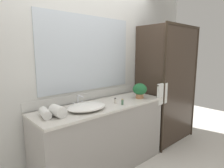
# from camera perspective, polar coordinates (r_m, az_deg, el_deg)

# --- Properties ---
(ground_plane) EXTENTS (8.00, 8.00, 0.00)m
(ground_plane) POSITION_cam_1_polar(r_m,az_deg,el_deg) (2.86, -2.45, -23.77)
(ground_plane) COLOR silver
(wall_back_with_mirror) EXTENTS (4.40, 0.06, 2.60)m
(wall_back_with_mirror) POSITION_cam_1_polar(r_m,az_deg,el_deg) (2.68, -7.34, 3.85)
(wall_back_with_mirror) COLOR silver
(wall_back_with_mirror) RESTS_ON ground_plane
(vanity_cabinet) EXTENTS (1.80, 0.58, 0.90)m
(vanity_cabinet) POSITION_cam_1_polar(r_m,az_deg,el_deg) (2.64, -2.66, -15.48)
(vanity_cabinet) COLOR #9E9993
(vanity_cabinet) RESTS_ON ground_plane
(shower_enclosure) EXTENTS (1.20, 0.59, 2.00)m
(shower_enclosure) POSITION_cam_1_polar(r_m,az_deg,el_deg) (3.29, 17.03, -0.40)
(shower_enclosure) COLOR #2D2319
(shower_enclosure) RESTS_ON ground_plane
(sink_basin) EXTENTS (0.48, 0.37, 0.07)m
(sink_basin) POSITION_cam_1_polar(r_m,az_deg,el_deg) (2.27, -7.55, -6.67)
(sink_basin) COLOR white
(sink_basin) RESTS_ON vanity_cabinet
(faucet) EXTENTS (0.17, 0.14, 0.15)m
(faucet) POSITION_cam_1_polar(r_m,az_deg,el_deg) (2.41, -9.94, -5.46)
(faucet) COLOR silver
(faucet) RESTS_ON vanity_cabinet
(potted_plant) EXTENTS (0.20, 0.20, 0.22)m
(potted_plant) POSITION_cam_1_polar(r_m,az_deg,el_deg) (2.81, 8.26, -1.73)
(potted_plant) COLOR #B77A51
(potted_plant) RESTS_ON vanity_cabinet
(amenity_bottle_body_wash) EXTENTS (0.03, 0.03, 0.09)m
(amenity_bottle_body_wash) POSITION_cam_1_polar(r_m,az_deg,el_deg) (2.99, 7.36, -2.63)
(amenity_bottle_body_wash) COLOR silver
(amenity_bottle_body_wash) RESTS_ON vanity_cabinet
(amenity_bottle_conditioner) EXTENTS (0.03, 0.03, 0.08)m
(amenity_bottle_conditioner) POSITION_cam_1_polar(r_m,az_deg,el_deg) (2.46, 3.11, -5.34)
(amenity_bottle_conditioner) COLOR #4C7056
(amenity_bottle_conditioner) RESTS_ON vanity_cabinet
(amenity_bottle_shampoo) EXTENTS (0.03, 0.03, 0.07)m
(amenity_bottle_shampoo) POSITION_cam_1_polar(r_m,az_deg,el_deg) (2.52, 0.99, -5.01)
(amenity_bottle_shampoo) COLOR silver
(amenity_bottle_shampoo) RESTS_ON vanity_cabinet
(rolled_towel_near_edge) EXTENTS (0.13, 0.23, 0.09)m
(rolled_towel_near_edge) POSITION_cam_1_polar(r_m,az_deg,el_deg) (2.10, -19.26, -8.19)
(rolled_towel_near_edge) COLOR white
(rolled_towel_near_edge) RESTS_ON vanity_cabinet
(rolled_towel_middle) EXTENTS (0.13, 0.19, 0.12)m
(rolled_towel_middle) POSITION_cam_1_polar(r_m,az_deg,el_deg) (2.09, -15.84, -7.74)
(rolled_towel_middle) COLOR white
(rolled_towel_middle) RESTS_ON vanity_cabinet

